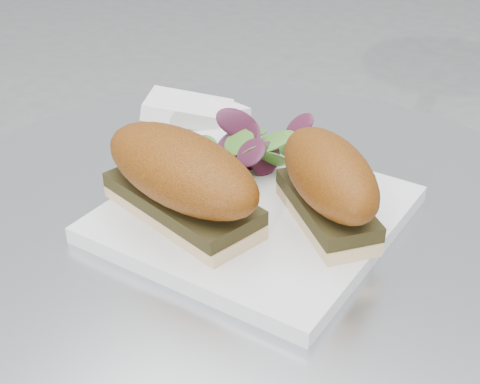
% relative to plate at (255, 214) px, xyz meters
% --- Properties ---
extents(plate, '(0.26, 0.26, 0.02)m').
position_rel_plate_xyz_m(plate, '(0.00, 0.00, 0.00)').
color(plate, white).
rests_on(plate, table).
extents(sandwich_left, '(0.20, 0.13, 0.08)m').
position_rel_plate_xyz_m(sandwich_left, '(-0.05, -0.05, 0.05)').
color(sandwich_left, '#CCB880').
rests_on(sandwich_left, plate).
extents(sandwich_right, '(0.15, 0.14, 0.08)m').
position_rel_plate_xyz_m(sandwich_right, '(0.07, 0.01, 0.05)').
color(sandwich_right, '#CCB880').
rests_on(sandwich_right, plate).
extents(salad, '(0.11, 0.11, 0.05)m').
position_rel_plate_xyz_m(salad, '(-0.05, 0.07, 0.03)').
color(salad, '#508D2E').
rests_on(salad, plate).
extents(napkin, '(0.16, 0.16, 0.02)m').
position_rel_plate_xyz_m(napkin, '(-0.15, 0.12, 0.00)').
color(napkin, white).
rests_on(napkin, table).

